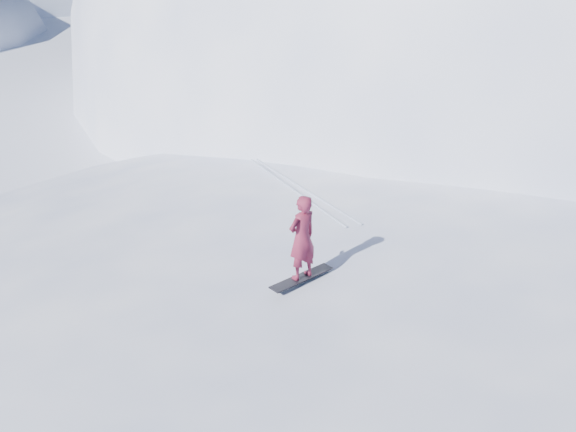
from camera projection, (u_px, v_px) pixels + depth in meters
name	position (u px, v px, depth m)	size (l,w,h in m)	color
ground	(436.00, 361.00, 15.50)	(400.00, 400.00, 0.00)	white
near_ridge	(414.00, 293.00, 18.38)	(36.00, 28.00, 4.80)	white
summit_peak	(528.00, 78.00, 44.18)	(60.00, 56.00, 56.00)	white
peak_shoulder	(413.00, 115.00, 35.63)	(28.00, 24.00, 18.00)	white
wind_bumps	(377.00, 319.00, 17.18)	(16.00, 14.40, 1.00)	white
snowboard	(302.00, 278.00, 14.37)	(1.68, 0.31, 0.03)	black
snowboarder	(302.00, 238.00, 13.96)	(0.72, 0.47, 1.97)	maroon
board_tracks	(298.00, 188.00, 19.25)	(1.53, 5.92, 0.04)	silver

